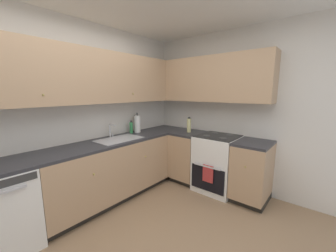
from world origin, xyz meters
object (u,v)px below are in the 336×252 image
at_px(oven_range, 217,163).
at_px(soap_bottle, 131,128).
at_px(paper_towel_roll, 137,124).
at_px(oil_bottle, 189,125).

xyz_separation_m(oven_range, soap_bottle, (-0.72, 1.26, 0.54)).
bearing_deg(paper_towel_roll, oil_bottle, -50.00).
bearing_deg(oil_bottle, paper_towel_roll, 130.00).
bearing_deg(oven_range, oil_bottle, 91.91).
height_order(oven_range, paper_towel_roll, paper_towel_roll).
height_order(soap_bottle, paper_towel_roll, paper_towel_roll).
distance_m(soap_bottle, paper_towel_roll, 0.13).
distance_m(oven_range, soap_bottle, 1.55).
bearing_deg(paper_towel_roll, oven_range, -64.28).
xyz_separation_m(soap_bottle, oil_bottle, (0.70, -0.71, 0.03)).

